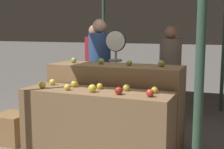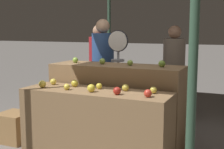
% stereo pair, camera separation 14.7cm
% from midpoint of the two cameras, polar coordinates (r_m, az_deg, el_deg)
% --- Properties ---
extents(display_counter_front, '(1.76, 0.55, 0.86)m').
position_cam_midpoint_polar(display_counter_front, '(3.68, -4.01, -9.51)').
color(display_counter_front, olive).
rests_on(display_counter_front, ground_plane).
extents(display_counter_back, '(1.76, 0.55, 1.09)m').
position_cam_midpoint_polar(display_counter_back, '(4.18, -0.39, -5.67)').
color(display_counter_back, olive).
rests_on(display_counter_back, ground_plane).
extents(apple_front_0, '(0.09, 0.09, 0.09)m').
position_cam_midpoint_polar(apple_front_0, '(3.82, -13.74, -1.79)').
color(apple_front_0, yellow).
rests_on(apple_front_0, display_counter_front).
extents(apple_front_1, '(0.07, 0.07, 0.07)m').
position_cam_midpoint_polar(apple_front_1, '(3.63, -9.33, -2.31)').
color(apple_front_1, yellow).
rests_on(apple_front_1, display_counter_front).
extents(apple_front_2, '(0.09, 0.09, 0.09)m').
position_cam_midpoint_polar(apple_front_2, '(3.48, -4.84, -2.53)').
color(apple_front_2, gold).
rests_on(apple_front_2, display_counter_front).
extents(apple_front_3, '(0.09, 0.09, 0.09)m').
position_cam_midpoint_polar(apple_front_3, '(3.34, -0.02, -3.00)').
color(apple_front_3, '#AD281E').
rests_on(apple_front_3, display_counter_front).
extents(apple_front_4, '(0.08, 0.08, 0.08)m').
position_cam_midpoint_polar(apple_front_4, '(3.24, 5.67, -3.39)').
color(apple_front_4, red).
rests_on(apple_front_4, display_counter_front).
extents(apple_front_5, '(0.08, 0.08, 0.08)m').
position_cam_midpoint_polar(apple_front_5, '(3.99, -11.88, -1.36)').
color(apple_front_5, yellow).
rests_on(apple_front_5, display_counter_front).
extents(apple_front_6, '(0.08, 0.08, 0.08)m').
position_cam_midpoint_polar(apple_front_6, '(3.82, -7.96, -1.66)').
color(apple_front_6, gold).
rests_on(apple_front_6, display_counter_front).
extents(apple_front_7, '(0.07, 0.07, 0.07)m').
position_cam_midpoint_polar(apple_front_7, '(3.65, -3.40, -2.13)').
color(apple_front_7, gold).
rests_on(apple_front_7, display_counter_front).
extents(apple_front_8, '(0.08, 0.08, 0.08)m').
position_cam_midpoint_polar(apple_front_8, '(3.54, 1.46, -2.40)').
color(apple_front_8, gold).
rests_on(apple_front_8, display_counter_front).
extents(apple_front_9, '(0.08, 0.08, 0.08)m').
position_cam_midpoint_polar(apple_front_9, '(3.44, 6.61, -2.80)').
color(apple_front_9, gold).
rests_on(apple_front_9, display_counter_front).
extents(apple_back_0, '(0.08, 0.08, 0.08)m').
position_cam_midpoint_polar(apple_back_0, '(4.34, -8.00, 2.60)').
color(apple_back_0, '#84AD3D').
rests_on(apple_back_0, display_counter_back).
extents(apple_back_1, '(0.08, 0.08, 0.08)m').
position_cam_midpoint_polar(apple_back_1, '(4.16, -3.01, 2.44)').
color(apple_back_1, '#8EB247').
rests_on(apple_back_1, display_counter_back).
extents(apple_back_2, '(0.07, 0.07, 0.07)m').
position_cam_midpoint_polar(apple_back_2, '(4.00, 2.14, 2.17)').
color(apple_back_2, '#8EB247').
rests_on(apple_back_2, display_counter_back).
extents(apple_back_3, '(0.09, 0.09, 0.09)m').
position_cam_midpoint_polar(apple_back_3, '(3.88, 7.96, 1.99)').
color(apple_back_3, '#7AA338').
rests_on(apple_back_3, display_counter_back).
extents(produce_scale, '(0.32, 0.20, 1.54)m').
position_cam_midpoint_polar(produce_scale, '(4.66, -0.24, 3.12)').
color(produce_scale, '#99999E').
rests_on(produce_scale, ground_plane).
extents(person_vendor_at_scale, '(0.42, 0.42, 1.72)m').
position_cam_midpoint_polar(person_vendor_at_scale, '(5.09, -3.08, 1.95)').
color(person_vendor_at_scale, '#2D2D38').
rests_on(person_vendor_at_scale, ground_plane).
extents(person_customer_left, '(0.47, 0.47, 1.61)m').
position_cam_midpoint_polar(person_customer_left, '(5.22, 9.79, 1.29)').
color(person_customer_left, '#2D2D38').
rests_on(person_customer_left, ground_plane).
extents(person_customer_right, '(0.38, 0.38, 1.63)m').
position_cam_midpoint_polar(person_customer_right, '(5.62, -3.89, 2.01)').
color(person_customer_right, '#2D2D38').
rests_on(person_customer_right, ground_plane).
extents(wooden_crate_side, '(0.40, 0.40, 0.40)m').
position_cam_midpoint_polar(wooden_crate_side, '(4.59, -18.64, -9.28)').
color(wooden_crate_side, '#9E7547').
rests_on(wooden_crate_side, ground_plane).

